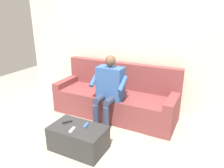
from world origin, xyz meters
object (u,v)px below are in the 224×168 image
object	(u,v)px
person_solo_seated	(109,87)
remote_white	(72,130)
remote_blue	(86,125)
coffee_table	(78,138)
couch	(116,99)
remote_black	(67,122)

from	to	relation	value
person_solo_seated	remote_white	size ratio (longest dim) A/B	9.75
remote_blue	remote_white	bearing A→B (deg)	140.14
person_solo_seated	coffee_table	bearing A→B (deg)	86.40
couch	remote_blue	size ratio (longest dim) A/B	18.17
person_solo_seated	remote_blue	world-z (taller)	person_solo_seated
couch	remote_black	bearing A→B (deg)	79.95
couch	coffee_table	bearing A→B (deg)	90.00
remote_blue	coffee_table	bearing A→B (deg)	121.34
person_solo_seated	remote_black	xyz separation A→B (m)	(0.25, 0.78, -0.31)
coffee_table	person_solo_seated	size ratio (longest dim) A/B	0.64
remote_blue	remote_black	xyz separation A→B (m)	(0.29, 0.04, -0.00)
person_solo_seated	remote_white	world-z (taller)	person_solo_seated
person_solo_seated	remote_white	distance (m)	0.97
coffee_table	remote_black	distance (m)	0.28
remote_white	remote_black	world-z (taller)	remote_white
remote_white	couch	bearing A→B (deg)	-8.46
coffee_table	remote_white	distance (m)	0.21
person_solo_seated	remote_black	bearing A→B (deg)	71.97
couch	remote_white	bearing A→B (deg)	89.39
remote_white	coffee_table	bearing A→B (deg)	-15.56
remote_black	couch	bearing A→B (deg)	26.91
couch	coffee_table	size ratio (longest dim) A/B	2.91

